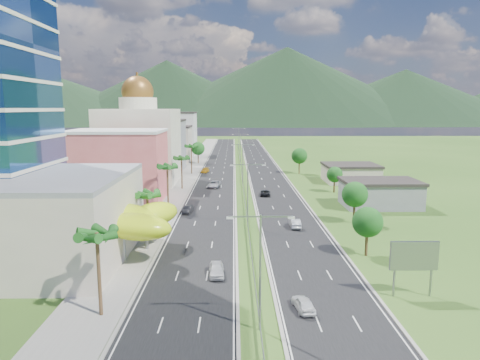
{
  "coord_description": "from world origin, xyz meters",
  "views": [
    {
      "loc": [
        -2.35,
        -61.6,
        20.27
      ],
      "look_at": [
        -1.22,
        16.98,
        7.0
      ],
      "focal_mm": 32.0,
      "sensor_mm": 36.0,
      "label": 1
    }
  ],
  "objects": [
    {
      "name": "lime_canopy",
      "position": [
        -20.0,
        -4.0,
        4.99
      ],
      "size": [
        18.0,
        15.0,
        7.4
      ],
      "color": "#B9D815",
      "rests_on": "ground"
    },
    {
      "name": "domed_building",
      "position": [
        -28.0,
        55.0,
        11.35
      ],
      "size": [
        20.0,
        20.0,
        28.7
      ],
      "color": "beige",
      "rests_on": "ground"
    },
    {
      "name": "road_right",
      "position": [
        7.5,
        90.0,
        0.02
      ],
      "size": [
        11.0,
        260.0,
        0.04
      ],
      "primitive_type": "cube",
      "color": "black",
      "rests_on": "ground"
    },
    {
      "name": "leafy_tree_lfar",
      "position": [
        -15.5,
        95.0,
        5.58
      ],
      "size": [
        4.9,
        4.9,
        8.05
      ],
      "color": "#47301C",
      "rests_on": "ground"
    },
    {
      "name": "midrise_beige",
      "position": [
        -27.0,
        102.0,
        6.5
      ],
      "size": [
        16.0,
        15.0,
        13.0
      ],
      "primitive_type": "cube",
      "color": "#B7A997",
      "rests_on": "ground"
    },
    {
      "name": "streetlight_median_d",
      "position": [
        0.0,
        95.0,
        6.75
      ],
      "size": [
        6.04,
        0.25,
        11.0
      ],
      "color": "gray",
      "rests_on": "ground"
    },
    {
      "name": "billboard",
      "position": [
        17.0,
        -18.0,
        4.42
      ],
      "size": [
        5.2,
        0.35,
        6.2
      ],
      "color": "gray",
      "rests_on": "ground"
    },
    {
      "name": "car_white_near_left",
      "position": [
        -4.51,
        -11.93,
        0.8
      ],
      "size": [
        2.05,
        4.55,
        1.52
      ],
      "primitive_type": "imported",
      "rotation": [
        0.0,
        0.0,
        0.06
      ],
      "color": "silver",
      "rests_on": "road_left"
    },
    {
      "name": "car_yellow_far_left",
      "position": [
        -11.5,
        72.89,
        0.73
      ],
      "size": [
        2.69,
        5.01,
        1.38
      ],
      "primitive_type": "imported",
      "rotation": [
        0.0,
        0.0,
        -0.17
      ],
      "color": "#C68C17",
      "rests_on": "road_left"
    },
    {
      "name": "car_silver_mid_left",
      "position": [
        -7.42,
        46.86,
        0.86
      ],
      "size": [
        3.51,
        6.24,
        1.64
      ],
      "primitive_type": "imported",
      "rotation": [
        0.0,
        0.0,
        -0.14
      ],
      "color": "#A7A8AE",
      "rests_on": "road_left"
    },
    {
      "name": "midrise_grey",
      "position": [
        -27.0,
        80.0,
        8.0
      ],
      "size": [
        16.0,
        15.0,
        16.0
      ],
      "primitive_type": "cube",
      "color": "gray",
      "rests_on": "ground"
    },
    {
      "name": "median_guardrail",
      "position": [
        0.0,
        71.99,
        0.62
      ],
      "size": [
        0.1,
        216.06,
        0.76
      ],
      "color": "gray",
      "rests_on": "ground"
    },
    {
      "name": "streetlight_median_c",
      "position": [
        0.0,
        50.0,
        6.75
      ],
      "size": [
        6.04,
        0.25,
        11.0
      ],
      "color": "gray",
      "rests_on": "ground"
    },
    {
      "name": "palm_tree_d",
      "position": [
        -15.5,
        45.0,
        7.54
      ],
      "size": [
        3.6,
        3.6,
        8.6
      ],
      "color": "#47301C",
      "rests_on": "ground"
    },
    {
      "name": "shed_near",
      "position": [
        28.0,
        25.0,
        2.5
      ],
      "size": [
        15.0,
        10.0,
        5.0
      ],
      "primitive_type": "cube",
      "color": "gray",
      "rests_on": "ground"
    },
    {
      "name": "car_silver_right",
      "position": [
        8.1,
        9.21,
        0.8
      ],
      "size": [
        1.61,
        4.61,
        1.52
      ],
      "primitive_type": "imported",
      "rotation": [
        0.0,
        0.0,
        3.14
      ],
      "color": "#929398",
      "rests_on": "road_right"
    },
    {
      "name": "streetlight_median_b",
      "position": [
        0.0,
        10.0,
        6.75
      ],
      "size": [
        6.04,
        0.25,
        11.0
      ],
      "color": "gray",
      "rests_on": "ground"
    },
    {
      "name": "car_dark_far_right",
      "position": [
        4.93,
        36.34,
        0.69
      ],
      "size": [
        2.47,
        4.83,
        1.31
      ],
      "primitive_type": "imported",
      "rotation": [
        0.0,
        0.0,
        3.08
      ],
      "color": "black",
      "rests_on": "road_right"
    },
    {
      "name": "leafy_tree_rd",
      "position": [
        18.0,
        70.0,
        5.58
      ],
      "size": [
        4.9,
        4.9,
        8.05
      ],
      "color": "#47301C",
      "rests_on": "ground"
    },
    {
      "name": "motorcycle",
      "position": [
        -9.15,
        -4.01,
        0.65
      ],
      "size": [
        0.58,
        1.9,
        1.22
      ],
      "primitive_type": "imported",
      "rotation": [
        0.0,
        0.0,
        -0.0
      ],
      "color": "black",
      "rests_on": "road_left"
    },
    {
      "name": "sidewalk_left",
      "position": [
        -17.0,
        90.0,
        0.06
      ],
      "size": [
        7.0,
        260.0,
        0.12
      ],
      "primitive_type": "cube",
      "color": "gray",
      "rests_on": "ground"
    },
    {
      "name": "ground",
      "position": [
        0.0,
        0.0,
        0.0
      ],
      "size": [
        500.0,
        500.0,
        0.0
      ],
      "primitive_type": "plane",
      "color": "#2D5119",
      "rests_on": "ground"
    },
    {
      "name": "palm_tree_e",
      "position": [
        -15.5,
        70.0,
        8.31
      ],
      "size": [
        3.6,
        3.6,
        9.4
      ],
      "color": "#47301C",
      "rests_on": "ground"
    },
    {
      "name": "streetlight_median_a",
      "position": [
        0.0,
        -25.0,
        6.75
      ],
      "size": [
        6.04,
        0.25,
        11.0
      ],
      "color": "gray",
      "rests_on": "ground"
    },
    {
      "name": "car_dark_left",
      "position": [
        -11.35,
        19.8,
        0.72
      ],
      "size": [
        1.99,
        4.27,
        1.35
      ],
      "primitive_type": "imported",
      "rotation": [
        0.0,
        0.0,
        -0.14
      ],
      "color": "black",
      "rests_on": "road_left"
    },
    {
      "name": "palm_tree_b",
      "position": [
        -15.5,
        2.0,
        7.06
      ],
      "size": [
        3.6,
        3.6,
        8.1
      ],
      "color": "#47301C",
      "rests_on": "ground"
    },
    {
      "name": "streetlight_median_e",
      "position": [
        0.0,
        140.0,
        6.75
      ],
      "size": [
        6.04,
        0.25,
        11.0
      ],
      "color": "gray",
      "rests_on": "ground"
    },
    {
      "name": "leafy_tree_rc",
      "position": [
        22.0,
        40.0,
        4.37
      ],
      "size": [
        3.85,
        3.85,
        6.33
      ],
      "color": "#47301C",
      "rests_on": "ground"
    },
    {
      "name": "pink_shophouse",
      "position": [
        -28.0,
        32.0,
        7.5
      ],
      "size": [
        20.0,
        15.0,
        15.0
      ],
      "primitive_type": "cube",
      "color": "#D15557",
      "rests_on": "ground"
    },
    {
      "name": "shed_far",
      "position": [
        30.0,
        55.0,
        2.2
      ],
      "size": [
        14.0,
        12.0,
        4.4
      ],
      "primitive_type": "cube",
      "color": "#B7A997",
      "rests_on": "ground"
    },
    {
      "name": "midrise_white",
      "position": [
        -27.0,
        125.0,
        9.0
      ],
      "size": [
        16.0,
        15.0,
        18.0
      ],
      "primitive_type": "cube",
      "color": "silver",
      "rests_on": "ground"
    },
    {
      "name": "palm_tree_a",
      "position": [
        -15.5,
        -22.0,
        8.02
      ],
      "size": [
        3.6,
        3.6,
        9.1
      ],
      "color": "#47301C",
      "rests_on": "ground"
    },
    {
      "name": "mall_podium",
      "position": [
        -32.0,
        -6.0,
        5.5
      ],
      "size": [
        30.0,
        24.0,
        11.0
      ],
      "primitive_type": "cube",
      "color": "#B7A997",
      "rests_on": "ground"
    },
    {
      "name": "palm_tree_c",
      "position": [
        -15.5,
        22.0,
        8.5
      ],
      "size": [
        3.6,
        3.6,
        9.6
      ],
      "color": "#47301C",
      "rests_on": "ground"
    },
    {
      "name": "leafy_tree_ra",
      "position": [
        16.0,
        -5.0,
        4.78
      ],
      "size": [
        4.2,
        4.2,
        6.9
      ],
      "color": "#47301C",
      "rests_on": "ground"
    },
    {
      "name": "leafy_tree_rb",
      "position": [
        19.0,
        12.0,
        5.18
      ],
      "size": [
        4.55,
        4.55,
        7.47
      ],
      "color": "#47301C",
      "rests_on": "ground"
    },
    {
      "name": "mountain_ridge",
      "position": [
        60.0,
        450.0,
        0.0
      ],
      "size": [
        860.0,
        140.0,
        90.0
      ],
      "primitive_type": null,
      "color": "black",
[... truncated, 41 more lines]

